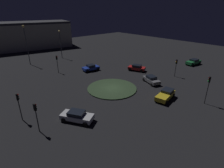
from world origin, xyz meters
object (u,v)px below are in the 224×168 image
object	(u,v)px
car_blue	(91,68)
store_building	(24,35)
car_green	(194,62)
traffic_light_east	(176,65)
car_silver	(77,116)
car_red	(137,68)
traffic_light_north	(57,61)
car_yellow	(166,95)
streetlamp_north	(26,39)
traffic_light_southeast	(208,85)
car_grey	(151,79)
traffic_light_west	(36,112)
traffic_light_west_near	(18,102)
streetlamp_north_near	(60,39)

from	to	relation	value
car_blue	store_building	distance (m)	36.91
car_green	traffic_light_east	bearing A→B (deg)	14.70
car_silver	store_building	size ratio (longest dim) A/B	0.14
store_building	car_red	bearing A→B (deg)	115.33
traffic_light_north	traffic_light_east	bearing A→B (deg)	29.98
car_silver	traffic_light_north	world-z (taller)	traffic_light_north
car_yellow	streetlamp_north	distance (m)	36.39
traffic_light_southeast	car_silver	bearing A→B (deg)	34.49
car_red	car_silver	bearing A→B (deg)	-93.27
car_yellow	car_blue	distance (m)	19.87
car_grey	traffic_light_west	size ratio (longest dim) A/B	1.13
car_blue	traffic_light_west_near	world-z (taller)	traffic_light_west_near
car_red	traffic_light_west_near	size ratio (longest dim) A/B	1.09
traffic_light_southeast	streetlamp_north	bearing A→B (deg)	-8.96
traffic_light_west_near	streetlamp_north_near	xyz separation A→B (m)	(19.23, 25.46, 2.64)
car_red	car_yellow	bearing A→B (deg)	-54.35
car_green	traffic_light_west_near	size ratio (longest dim) A/B	1.17
traffic_light_north	streetlamp_north_near	xyz separation A→B (m)	(6.91, 11.36, 2.57)
car_blue	streetlamp_north	xyz separation A→B (m)	(-8.95, 14.78, 5.82)
car_red	car_grey	distance (m)	7.63
car_silver	streetlamp_north	size ratio (longest dim) A/B	0.46
traffic_light_southeast	traffic_light_east	size ratio (longest dim) A/B	1.19
traffic_light_north	streetlamp_north	bearing A→B (deg)	-179.53
traffic_light_southeast	streetlamp_north_near	bearing A→B (deg)	-22.03
traffic_light_west	traffic_light_north	xyz separation A→B (m)	(11.58, 17.98, 0.12)
car_silver	traffic_light_east	bearing A→B (deg)	-121.37
car_yellow	traffic_light_southeast	distance (m)	6.39
car_red	traffic_light_north	size ratio (longest dim) A/B	1.06
traffic_light_north	streetlamp_north_near	bearing A→B (deg)	136.31
car_blue	traffic_light_west	xyz separation A→B (m)	(-18.03, -14.17, 1.99)
traffic_light_west	traffic_light_east	size ratio (longest dim) A/B	1.02
traffic_light_west	traffic_light_southeast	size ratio (longest dim) A/B	0.86
car_blue	car_grey	distance (m)	14.88
car_grey	streetlamp_north	distance (m)	32.46
car_silver	traffic_light_east	world-z (taller)	traffic_light_east
traffic_light_west	traffic_light_north	size ratio (longest dim) A/B	0.95
car_yellow	traffic_light_east	xyz separation A→B (m)	(10.59, 4.37, 1.93)
traffic_light_west	car_blue	bearing A→B (deg)	26.03
traffic_light_west_near	traffic_light_east	distance (m)	30.38
car_silver	traffic_light_north	xyz separation A→B (m)	(7.01, 19.18, 2.12)
traffic_light_north	traffic_light_west	bearing A→B (deg)	-45.17
car_silver	car_red	bearing A→B (deg)	-100.76
car_blue	streetlamp_north_near	bearing A→B (deg)	96.55
traffic_light_east	car_red	bearing A→B (deg)	-50.93
car_green	streetlamp_north_near	xyz separation A→B (m)	(-22.34, 29.43, 4.67)
car_blue	traffic_light_east	xyz separation A→B (m)	(11.16, -15.49, 1.95)
car_yellow	traffic_light_east	size ratio (longest dim) A/B	1.21
traffic_light_west	car_green	bearing A→B (deg)	-12.26
traffic_light_southeast	store_building	size ratio (longest dim) A/B	0.14
car_yellow	car_silver	distance (m)	14.73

